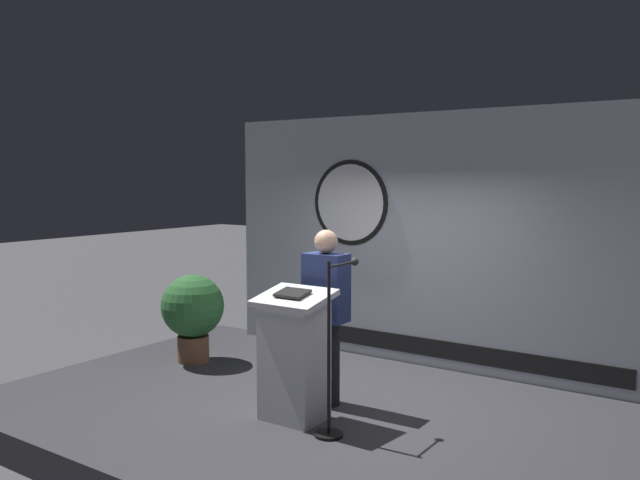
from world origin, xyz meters
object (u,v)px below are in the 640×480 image
Objects in this scene: podium at (294,356)px; speaker_person at (326,316)px; potted_plant at (193,310)px; microphone_stand at (332,374)px.

podium is 0.70× the size of speaker_person.
microphone_stand is at bearing -19.65° from potted_plant.
speaker_person is (0.01, 0.48, 0.27)m from podium.
podium is 2.21m from potted_plant.
podium is at bearing -21.39° from potted_plant.
microphone_stand is (0.47, -0.09, -0.05)m from podium.
speaker_person reaches higher than microphone_stand.
speaker_person is 1.13× the size of microphone_stand.
podium reaches higher than potted_plant.
microphone_stand is (0.45, -0.57, -0.33)m from speaker_person.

